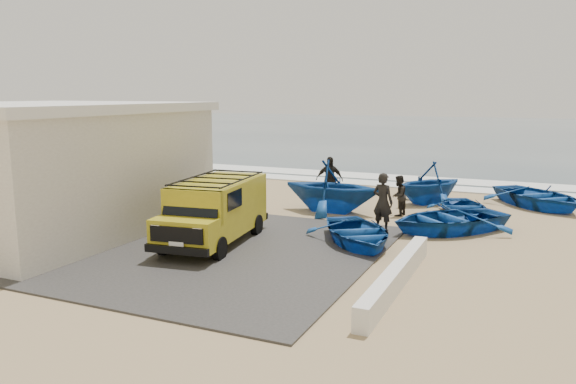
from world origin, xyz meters
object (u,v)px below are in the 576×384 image
(fisherman_front, at_px, (383,202))
(van, at_px, (215,209))
(boat_far_right, at_px, (538,196))
(boat_mid_right, at_px, (464,208))
(fisherman_back, at_px, (329,180))
(boat_mid_left, at_px, (332,186))
(parapet, at_px, (396,276))
(boat_near_left, at_px, (357,232))
(boat_near_right, at_px, (448,219))
(boat_far_left, at_px, (429,183))
(fisherman_middle, at_px, (398,196))
(building, at_px, (42,166))

(fisherman_front, bearing_deg, van, 54.82)
(boat_far_right, distance_m, fisherman_front, 8.14)
(boat_mid_right, xyz_separation_m, fisherman_back, (-5.64, 0.66, 0.64))
(boat_far_right, height_order, fisherman_back, fisherman_back)
(boat_mid_left, distance_m, boat_mid_right, 5.07)
(van, bearing_deg, parapet, -22.74)
(fisherman_back, bearing_deg, boat_near_left, -75.82)
(parapet, xyz_separation_m, van, (-6.11, 1.71, 0.82))
(boat_near_right, bearing_deg, boat_far_left, 151.82)
(van, relative_size, boat_near_right, 1.16)
(fisherman_middle, bearing_deg, boat_far_left, 178.83)
(boat_far_right, bearing_deg, parapet, -144.53)
(van, xyz_separation_m, boat_far_right, (9.13, 10.23, -0.64))
(van, height_order, boat_near_right, van)
(boat_near_left, relative_size, boat_near_right, 0.89)
(boat_near_left, xyz_separation_m, boat_far_left, (0.81, 7.62, 0.50))
(boat_mid_right, relative_size, boat_far_left, 0.98)
(boat_near_left, xyz_separation_m, fisherman_middle, (0.19, 4.69, 0.38))
(building, height_order, boat_near_right, building)
(boat_far_right, bearing_deg, boat_far_left, 152.79)
(van, distance_m, boat_near_left, 4.44)
(building, bearing_deg, boat_far_right, 35.17)
(boat_near_right, xyz_separation_m, boat_mid_right, (0.20, 2.61, -0.10))
(boat_far_left, bearing_deg, building, -103.17)
(boat_near_right, bearing_deg, fisherman_middle, -176.48)
(boat_near_right, distance_m, fisherman_middle, 2.83)
(boat_far_left, height_order, boat_far_right, boat_far_left)
(fisherman_back, bearing_deg, building, -143.84)
(boat_mid_left, height_order, fisherman_front, boat_mid_left)
(boat_near_right, relative_size, fisherman_front, 2.13)
(boat_far_right, relative_size, fisherman_back, 2.23)
(boat_near_left, distance_m, boat_far_left, 7.68)
(parapet, relative_size, boat_far_right, 1.36)
(building, bearing_deg, fisherman_back, 49.05)
(boat_mid_right, distance_m, fisherman_middle, 2.49)
(parapet, bearing_deg, boat_far_left, 96.36)
(van, height_order, boat_mid_right, van)
(building, bearing_deg, boat_far_left, 41.41)
(van, height_order, boat_far_right, van)
(boat_mid_left, bearing_deg, boat_near_left, -148.69)
(boat_mid_right, height_order, boat_far_right, boat_far_right)
(building, bearing_deg, boat_near_left, 12.53)
(building, relative_size, van, 1.89)
(fisherman_front, xyz_separation_m, fisherman_middle, (-0.08, 2.65, -0.22))
(boat_near_left, bearing_deg, boat_mid_left, 84.98)
(fisherman_front, xyz_separation_m, fisherman_back, (-3.40, 4.08, -0.01))
(building, xyz_separation_m, boat_near_right, (12.78, 5.19, -1.72))
(boat_far_right, bearing_deg, fisherman_back, 156.54)
(boat_near_right, height_order, fisherman_back, fisherman_back)
(fisherman_middle, bearing_deg, fisherman_front, 12.48)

